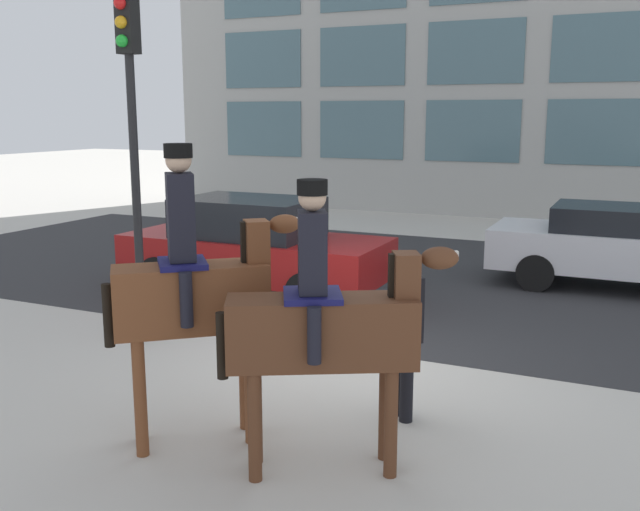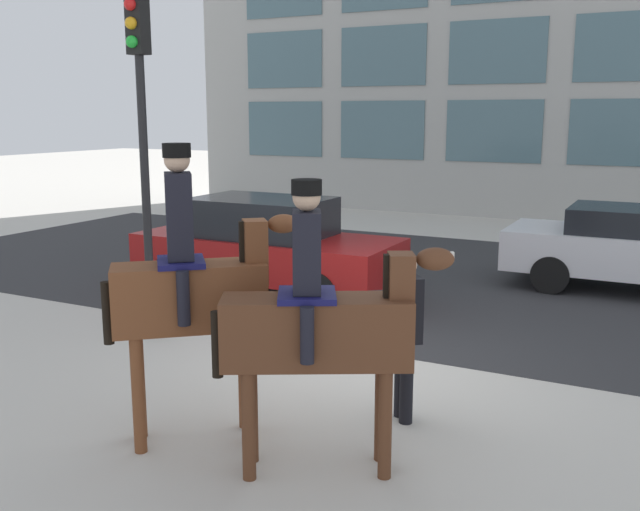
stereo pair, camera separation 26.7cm
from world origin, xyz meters
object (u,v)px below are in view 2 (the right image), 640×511
Objects in this scene: traffic_light at (141,116)px; street_car_near_lane at (266,245)px; mounted_horse_lead at (193,288)px; mounted_horse_companion at (321,323)px; pedestrian_bystander at (404,324)px.

street_car_near_lane is at bearing 87.43° from traffic_light.
mounted_horse_companion is at bearing -40.05° from mounted_horse_lead.
traffic_light is at bearing -52.70° from pedestrian_bystander.
mounted_horse_companion is (1.26, 0.00, -0.15)m from mounted_horse_lead.
pedestrian_bystander is at bearing 50.04° from mounted_horse_companion.
mounted_horse_companion is at bearing -54.30° from street_car_near_lane.
street_car_near_lane is at bearing 97.46° from mounted_horse_companion.
street_car_near_lane is at bearing 74.54° from mounted_horse_lead.
pedestrian_bystander is at bearing -44.11° from street_car_near_lane.
mounted_horse_lead reaches higher than pedestrian_bystander.
mounted_horse_lead is at bearing -42.37° from traffic_light.
mounted_horse_lead is at bearing -0.28° from pedestrian_bystander.
traffic_light reaches higher than mounted_horse_companion.
mounted_horse_lead is 0.62× the size of street_car_near_lane.
mounted_horse_lead reaches higher than mounted_horse_companion.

